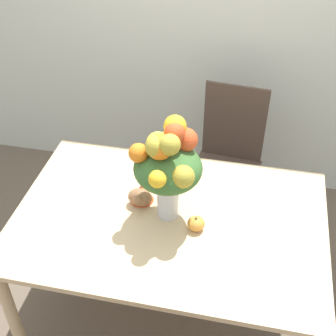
{
  "coord_description": "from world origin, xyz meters",
  "views": [
    {
      "loc": [
        0.33,
        -1.57,
        2.38
      ],
      "look_at": [
        -0.01,
        0.03,
        1.06
      ],
      "focal_mm": 50.0,
      "sensor_mm": 36.0,
      "label": 1
    }
  ],
  "objects_px": {
    "turkey_figurine": "(141,195)",
    "pumpkin": "(196,224)",
    "dining_chair_near_window": "(228,161)",
    "flower_vase": "(168,164)"
  },
  "relations": [
    {
      "from": "flower_vase",
      "to": "dining_chair_near_window",
      "type": "distance_m",
      "value": 1.03
    },
    {
      "from": "flower_vase",
      "to": "dining_chair_near_window",
      "type": "height_order",
      "value": "flower_vase"
    },
    {
      "from": "flower_vase",
      "to": "turkey_figurine",
      "type": "bearing_deg",
      "value": 159.37
    },
    {
      "from": "flower_vase",
      "to": "dining_chair_near_window",
      "type": "bearing_deg",
      "value": 74.74
    },
    {
      "from": "dining_chair_near_window",
      "to": "pumpkin",
      "type": "bearing_deg",
      "value": -89.57
    },
    {
      "from": "pumpkin",
      "to": "turkey_figurine",
      "type": "xyz_separation_m",
      "value": [
        -0.3,
        0.13,
        0.02
      ]
    },
    {
      "from": "pumpkin",
      "to": "flower_vase",
      "type": "bearing_deg",
      "value": 155.25
    },
    {
      "from": "flower_vase",
      "to": "turkey_figurine",
      "type": "distance_m",
      "value": 0.31
    },
    {
      "from": "turkey_figurine",
      "to": "pumpkin",
      "type": "bearing_deg",
      "value": -22.72
    },
    {
      "from": "flower_vase",
      "to": "turkey_figurine",
      "type": "xyz_separation_m",
      "value": [
        -0.15,
        0.06,
        -0.26
      ]
    }
  ]
}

